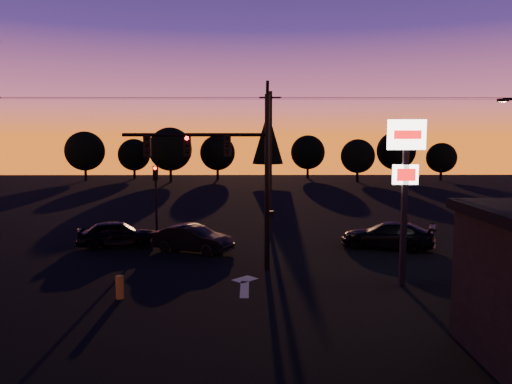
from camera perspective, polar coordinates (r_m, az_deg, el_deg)
ground at (r=19.52m, az=-2.86°, el=-11.95°), size 120.00×120.00×0.00m
lane_arrow at (r=21.10m, az=-1.30°, el=-10.51°), size 1.20×3.10×0.01m
traffic_signal_mast at (r=22.55m, az=-2.77°, el=3.34°), size 6.79×0.52×8.58m
secondary_signal at (r=30.72m, az=-11.38°, el=0.17°), size 0.30×0.31×4.35m
pylon_sign at (r=20.99m, az=16.72°, el=2.78°), size 1.50×0.28×6.80m
utility_pole_1 at (r=32.57m, az=1.62°, el=3.70°), size 1.40×0.26×9.00m
power_wires at (r=32.62m, az=1.64°, el=10.69°), size 36.00×1.22×0.07m
bollard at (r=19.93m, az=-15.31°, el=-10.45°), size 0.30×0.30×0.89m
tree_0 at (r=72.23m, az=-18.98°, el=4.44°), size 5.36×5.36×6.74m
tree_1 at (r=73.50m, az=-13.77°, el=4.15°), size 4.54×4.54×5.71m
tree_2 at (r=67.40m, az=-9.77°, el=4.85°), size 5.77×5.78×7.26m
tree_3 at (r=70.71m, az=-4.42°, el=4.48°), size 4.95×4.95×6.22m
tree_4 at (r=67.55m, az=1.36°, el=6.26°), size 4.18×4.18×9.50m
tree_5 at (r=73.01m, az=5.95°, el=4.53°), size 4.95×4.95×6.22m
tree_6 at (r=68.07m, az=11.55°, el=4.03°), size 4.54×4.54×5.71m
tree_7 at (r=72.42m, az=15.73°, el=4.56°), size 5.36×5.36×6.74m
tree_8 at (r=73.42m, az=20.43°, el=3.68°), size 4.12×4.12×5.19m
car_left at (r=28.86m, az=-15.52°, el=-4.60°), size 4.64×2.67×1.48m
car_mid at (r=26.84m, az=-7.29°, el=-5.31°), size 4.58×3.09×1.43m
car_right at (r=28.39m, az=14.80°, el=-4.79°), size 5.40×3.64×1.45m
suv_parked at (r=19.69m, az=27.23°, el=-10.20°), size 3.71×5.88×1.51m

